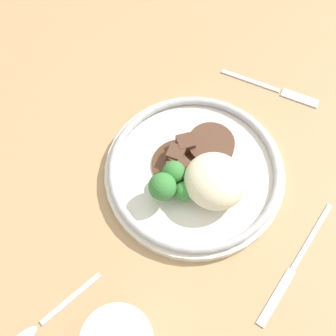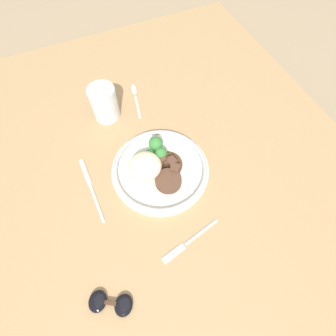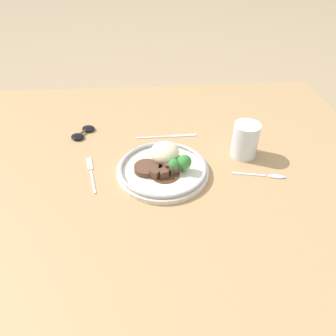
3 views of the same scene
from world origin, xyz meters
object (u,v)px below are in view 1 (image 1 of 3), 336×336
fork (279,91)px  spoon (33,330)px  plate (197,172)px  knife (294,267)px

fork → spoon: size_ratio=1.09×
fork → plate: bearing=-107.2°
plate → fork: size_ratio=1.61×
fork → spoon: (0.52, -0.06, 0.00)m
plate → fork: plate is taller
plate → fork: 0.22m
fork → spoon: 0.52m
plate → knife: 0.19m
knife → plate: bearing=-100.9°
fork → spoon: bearing=-109.2°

